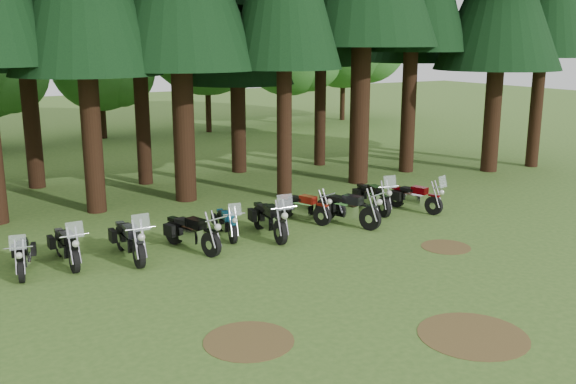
% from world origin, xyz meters
% --- Properties ---
extents(ground, '(120.00, 120.00, 0.00)m').
position_xyz_m(ground, '(0.00, 0.00, 0.00)').
color(ground, '#375920').
rests_on(ground, ground).
extents(decid_4, '(5.93, 5.76, 7.41)m').
position_xyz_m(decid_4, '(1.58, 26.32, 4.37)').
color(decid_4, '#311B10').
rests_on(decid_4, ground).
extents(decid_5, '(8.45, 8.21, 10.56)m').
position_xyz_m(decid_5, '(8.29, 25.71, 6.23)').
color(decid_5, '#311B10').
rests_on(decid_5, ground).
extents(decid_6, '(7.06, 6.86, 8.82)m').
position_xyz_m(decid_6, '(14.85, 27.01, 5.20)').
color(decid_6, '#311B10').
rests_on(decid_6, ground).
extents(decid_7, '(8.44, 8.20, 10.55)m').
position_xyz_m(decid_7, '(19.46, 26.83, 6.22)').
color(decid_7, '#311B10').
rests_on(decid_7, ground).
extents(dirt_patch_0, '(1.80, 1.80, 0.01)m').
position_xyz_m(dirt_patch_0, '(-3.00, -2.00, 0.01)').
color(dirt_patch_0, '#4C3D1E').
rests_on(dirt_patch_0, ground).
extents(dirt_patch_1, '(1.40, 1.40, 0.01)m').
position_xyz_m(dirt_patch_1, '(4.50, 0.50, 0.01)').
color(dirt_patch_1, '#4C3D1E').
rests_on(dirt_patch_1, ground).
extents(dirt_patch_2, '(2.20, 2.20, 0.01)m').
position_xyz_m(dirt_patch_2, '(1.00, -4.00, 0.01)').
color(dirt_patch_2, '#4C3D1E').
rests_on(dirt_patch_2, ground).
extents(motorcycle_0, '(0.63, 2.03, 1.28)m').
position_xyz_m(motorcycle_0, '(-6.28, 4.23, 0.43)').
color(motorcycle_0, black).
rests_on(motorcycle_0, ground).
extents(motorcycle_1, '(0.42, 2.24, 1.41)m').
position_xyz_m(motorcycle_1, '(-5.17, 4.36, 0.47)').
color(motorcycle_1, black).
rests_on(motorcycle_1, ground).
extents(motorcycle_2, '(0.45, 2.40, 1.52)m').
position_xyz_m(motorcycle_2, '(-3.61, 3.96, 0.51)').
color(motorcycle_2, black).
rests_on(motorcycle_2, ground).
extents(motorcycle_3, '(0.84, 2.28, 0.95)m').
position_xyz_m(motorcycle_3, '(-1.90, 3.82, 0.49)').
color(motorcycle_3, black).
rests_on(motorcycle_3, ground).
extents(motorcycle_4, '(0.56, 2.01, 1.26)m').
position_xyz_m(motorcycle_4, '(-0.53, 4.49, 0.42)').
color(motorcycle_4, black).
rests_on(motorcycle_4, ground).
extents(motorcycle_5, '(0.58, 2.48, 1.56)m').
position_xyz_m(motorcycle_5, '(0.60, 3.89, 0.52)').
color(motorcycle_5, black).
rests_on(motorcycle_5, ground).
extents(motorcycle_6, '(0.87, 2.08, 0.88)m').
position_xyz_m(motorcycle_6, '(2.35, 4.82, 0.45)').
color(motorcycle_6, black).
rests_on(motorcycle_6, ground).
extents(motorcycle_7, '(1.00, 2.36, 1.00)m').
position_xyz_m(motorcycle_7, '(3.33, 3.76, 0.51)').
color(motorcycle_7, black).
rests_on(motorcycle_7, ground).
extents(motorcycle_8, '(0.61, 2.35, 1.47)m').
position_xyz_m(motorcycle_8, '(5.05, 4.70, 0.49)').
color(motorcycle_8, black).
rests_on(motorcycle_8, ground).
extents(motorcycle_9, '(0.87, 2.17, 1.38)m').
position_xyz_m(motorcycle_9, '(6.38, 4.05, 0.46)').
color(motorcycle_9, black).
rests_on(motorcycle_9, ground).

